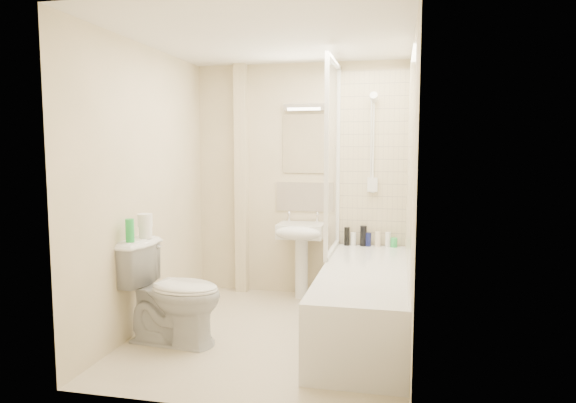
# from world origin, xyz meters

# --- Properties ---
(floor) EXTENTS (2.50, 2.50, 0.00)m
(floor) POSITION_xyz_m (0.00, 0.00, 0.00)
(floor) COLOR beige
(floor) RESTS_ON ground
(wall_back) EXTENTS (2.20, 0.02, 2.40)m
(wall_back) POSITION_xyz_m (0.00, 1.25, 1.20)
(wall_back) COLOR beige
(wall_back) RESTS_ON ground
(wall_left) EXTENTS (0.02, 2.50, 2.40)m
(wall_left) POSITION_xyz_m (-1.10, 0.00, 1.20)
(wall_left) COLOR beige
(wall_left) RESTS_ON ground
(wall_right) EXTENTS (0.02, 2.50, 2.40)m
(wall_right) POSITION_xyz_m (1.10, 0.00, 1.20)
(wall_right) COLOR beige
(wall_right) RESTS_ON ground
(ceiling) EXTENTS (2.20, 2.50, 0.02)m
(ceiling) POSITION_xyz_m (0.00, 0.00, 2.40)
(ceiling) COLOR white
(ceiling) RESTS_ON wall_back
(tile_back) EXTENTS (0.70, 0.01, 1.75)m
(tile_back) POSITION_xyz_m (0.75, 1.24, 1.42)
(tile_back) COLOR beige
(tile_back) RESTS_ON wall_back
(tile_right) EXTENTS (0.01, 2.10, 1.75)m
(tile_right) POSITION_xyz_m (1.09, 0.17, 1.42)
(tile_right) COLOR beige
(tile_right) RESTS_ON wall_right
(pipe_boxing) EXTENTS (0.12, 0.12, 2.40)m
(pipe_boxing) POSITION_xyz_m (-0.62, 1.19, 1.20)
(pipe_boxing) COLOR beige
(pipe_boxing) RESTS_ON ground
(splashback) EXTENTS (0.60, 0.02, 0.30)m
(splashback) POSITION_xyz_m (0.05, 1.24, 1.03)
(splashback) COLOR beige
(splashback) RESTS_ON wall_back
(mirror) EXTENTS (0.46, 0.01, 0.60)m
(mirror) POSITION_xyz_m (0.05, 1.24, 1.58)
(mirror) COLOR white
(mirror) RESTS_ON wall_back
(strip_light) EXTENTS (0.42, 0.07, 0.07)m
(strip_light) POSITION_xyz_m (0.05, 1.22, 1.95)
(strip_light) COLOR silver
(strip_light) RESTS_ON wall_back
(bathtub) EXTENTS (0.70, 2.10, 0.55)m
(bathtub) POSITION_xyz_m (0.75, 0.17, 0.29)
(bathtub) COLOR white
(bathtub) RESTS_ON ground
(shower_screen) EXTENTS (0.04, 0.92, 1.80)m
(shower_screen) POSITION_xyz_m (0.40, 0.80, 1.45)
(shower_screen) COLOR white
(shower_screen) RESTS_ON bathtub
(shower_fixture) EXTENTS (0.10, 0.16, 0.99)m
(shower_fixture) POSITION_xyz_m (0.75, 1.19, 1.55)
(shower_fixture) COLOR white
(shower_fixture) RESTS_ON wall_back
(pedestal_sink) EXTENTS (0.46, 0.44, 0.89)m
(pedestal_sink) POSITION_xyz_m (0.05, 1.01, 0.62)
(pedestal_sink) COLOR white
(pedestal_sink) RESTS_ON ground
(bottle_black_a) EXTENTS (0.05, 0.05, 0.19)m
(bottle_black_a) POSITION_xyz_m (0.50, 1.16, 0.64)
(bottle_black_a) COLOR black
(bottle_black_a) RESTS_ON bathtub
(bottle_white_a) EXTENTS (0.06, 0.06, 0.13)m
(bottle_white_a) POSITION_xyz_m (0.57, 1.16, 0.62)
(bottle_white_a) COLOR white
(bottle_white_a) RESTS_ON bathtub
(bottle_black_b) EXTENTS (0.07, 0.07, 0.21)m
(bottle_black_b) POSITION_xyz_m (0.67, 1.16, 0.65)
(bottle_black_b) COLOR black
(bottle_black_b) RESTS_ON bathtub
(bottle_blue) EXTENTS (0.06, 0.06, 0.14)m
(bottle_blue) POSITION_xyz_m (0.72, 1.16, 0.62)
(bottle_blue) COLOR #12174F
(bottle_blue) RESTS_ON bathtub
(bottle_cream) EXTENTS (0.06, 0.06, 0.15)m
(bottle_cream) POSITION_xyz_m (0.81, 1.16, 0.62)
(bottle_cream) COLOR beige
(bottle_cream) RESTS_ON bathtub
(bottle_white_b) EXTENTS (0.06, 0.06, 0.15)m
(bottle_white_b) POSITION_xyz_m (0.92, 1.16, 0.62)
(bottle_white_b) COLOR white
(bottle_white_b) RESTS_ON bathtub
(bottle_green) EXTENTS (0.07, 0.07, 0.09)m
(bottle_green) POSITION_xyz_m (0.97, 1.16, 0.60)
(bottle_green) COLOR green
(bottle_green) RESTS_ON bathtub
(toilet) EXTENTS (0.61, 0.89, 0.82)m
(toilet) POSITION_xyz_m (-0.72, -0.33, 0.41)
(toilet) COLOR white
(toilet) RESTS_ON ground
(toilet_roll_lower) EXTENTS (0.10, 0.10, 0.09)m
(toilet_roll_lower) POSITION_xyz_m (-0.98, -0.25, 0.86)
(toilet_roll_lower) COLOR white
(toilet_roll_lower) RESTS_ON toilet
(toilet_roll_upper) EXTENTS (0.12, 0.12, 0.10)m
(toilet_roll_upper) POSITION_xyz_m (-0.99, -0.24, 0.96)
(toilet_roll_upper) COLOR white
(toilet_roll_upper) RESTS_ON toilet_roll_lower
(green_bottle) EXTENTS (0.07, 0.07, 0.18)m
(green_bottle) POSITION_xyz_m (-1.01, -0.44, 0.91)
(green_bottle) COLOR green
(green_bottle) RESTS_ON toilet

